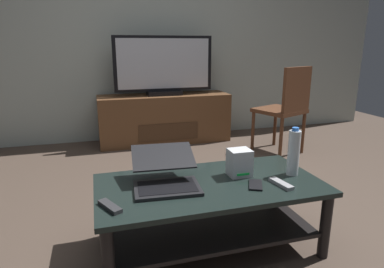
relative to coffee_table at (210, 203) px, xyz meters
The scene contains 12 objects.
ground_plane 0.42m from the coffee_table, 76.65° to the left, with size 7.68×7.68×0.00m, color #4C3D33.
back_wall 2.80m from the coffee_table, 88.39° to the left, with size 6.40×0.12×2.80m, color #A8B2A8.
coffee_table is the anchor object (origin of this frame).
media_cabinet 2.26m from the coffee_table, 84.64° to the left, with size 1.55×0.46×0.57m.
television 2.32m from the coffee_table, 84.59° to the left, with size 1.15×0.20×0.68m.
dining_chair 1.96m from the coffee_table, 46.27° to the left, with size 0.57×0.57×0.94m.
laptop 0.31m from the coffee_table, behind, with size 0.38×0.43×0.18m.
router_box 0.29m from the coffee_table, 15.11° to the left, with size 0.13×0.11×0.16m.
water_bottle_near 0.57m from the coffee_table, ahead, with size 0.07×0.07×0.29m.
cell_phone 0.28m from the coffee_table, 25.74° to the right, with size 0.07×0.14×0.01m, color black.
tv_remote 0.41m from the coffee_table, 21.76° to the right, with size 0.04×0.16×0.02m, color #99999E.
soundbar_remote 0.59m from the coffee_table, 164.74° to the right, with size 0.04×0.16×0.02m, color #2D2D30.
Camera 1 is at (-0.65, -1.92, 1.15)m, focal length 31.03 mm.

